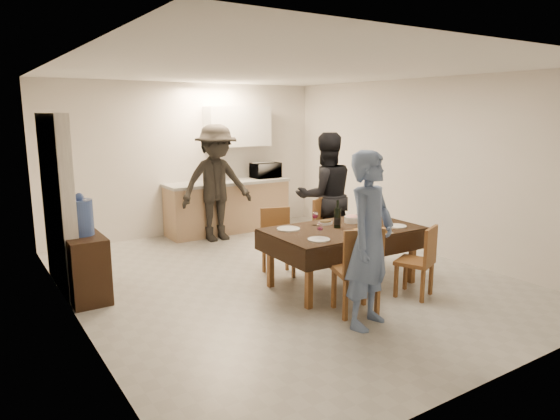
{
  "coord_description": "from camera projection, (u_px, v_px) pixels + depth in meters",
  "views": [
    {
      "loc": [
        -3.39,
        -5.13,
        2.12
      ],
      "look_at": [
        -0.24,
        -0.3,
        0.97
      ],
      "focal_mm": 32.0,
      "sensor_mm": 36.0,
      "label": 1
    }
  ],
  "objects": [
    {
      "name": "chair_near_right",
      "position": [
        420.0,
        255.0,
        5.66
      ],
      "size": [
        0.5,
        0.52,
        0.46
      ],
      "rotation": [
        0.0,
        0.0,
        0.41
      ],
      "color": "brown",
      "rests_on": "floor"
    },
    {
      "name": "plate_far_left",
      "position": [
        288.0,
        229.0,
        5.98
      ],
      "size": [
        0.28,
        0.28,
        0.02
      ],
      "primitive_type": "cylinder",
      "color": "silver",
      "rests_on": "dining_table"
    },
    {
      "name": "dining_table",
      "position": [
        343.0,
        231.0,
        6.07
      ],
      "size": [
        1.87,
        1.11,
        0.72
      ],
      "rotation": [
        0.0,
        0.0,
        -0.02
      ],
      "color": "black",
      "rests_on": "floor"
    },
    {
      "name": "salad_bowl",
      "position": [
        352.0,
        219.0,
        6.36
      ],
      "size": [
        0.2,
        0.2,
        0.08
      ],
      "primitive_type": "cylinder",
      "color": "silver",
      "rests_on": "dining_table"
    },
    {
      "name": "wall_front",
      "position": [
        504.0,
        222.0,
        3.73
      ],
      "size": [
        5.0,
        0.02,
        2.6
      ],
      "primitive_type": "cube",
      "color": "silver",
      "rests_on": "floor"
    },
    {
      "name": "savoury_tart",
      "position": [
        371.0,
        231.0,
        5.8
      ],
      "size": [
        0.44,
        0.34,
        0.05
      ],
      "primitive_type": "cube",
      "rotation": [
        0.0,
        0.0,
        0.06
      ],
      "color": "#BC8037",
      "rests_on": "dining_table"
    },
    {
      "name": "chair_near_left",
      "position": [
        362.0,
        262.0,
        5.16
      ],
      "size": [
        0.56,
        0.57,
        0.52
      ],
      "rotation": [
        0.0,
        0.0,
        -0.35
      ],
      "color": "brown",
      "rests_on": "floor"
    },
    {
      "name": "plate_near_left",
      "position": [
        319.0,
        240.0,
        5.49
      ],
      "size": [
        0.25,
        0.25,
        0.01
      ],
      "primitive_type": "cylinder",
      "color": "silver",
      "rests_on": "dining_table"
    },
    {
      "name": "water_jug",
      "position": [
        81.0,
        217.0,
        5.57
      ],
      "size": [
        0.27,
        0.27,
        0.4
      ],
      "primitive_type": "cylinder",
      "color": "#4563B5",
      "rests_on": "console"
    },
    {
      "name": "plate_near_right",
      "position": [
        396.0,
        226.0,
        6.13
      ],
      "size": [
        0.25,
        0.25,
        0.01
      ],
      "primitive_type": "cylinder",
      "color": "silver",
      "rests_on": "dining_table"
    },
    {
      "name": "upper_cabinet",
      "position": [
        238.0,
        127.0,
        8.88
      ],
      "size": [
        1.2,
        0.34,
        0.7
      ],
      "primitive_type": "cube",
      "color": "silver",
      "rests_on": "wall_back"
    },
    {
      "name": "console",
      "position": [
        85.0,
        267.0,
        5.68
      ],
      "size": [
        0.4,
        0.81,
        0.75
      ],
      "primitive_type": "cube",
      "color": "black",
      "rests_on": "floor"
    },
    {
      "name": "mushroom_dish",
      "position": [
        325.0,
        223.0,
        6.26
      ],
      "size": [
        0.18,
        0.18,
        0.03
      ],
      "primitive_type": "cylinder",
      "color": "silver",
      "rests_on": "dining_table"
    },
    {
      "name": "wine_bottle",
      "position": [
        337.0,
        214.0,
        6.04
      ],
      "size": [
        0.09,
        0.09,
        0.34
      ],
      "primitive_type": null,
      "color": "black",
      "rests_on": "dining_table"
    },
    {
      "name": "wine_glass_a",
      "position": [
        320.0,
        231.0,
        5.54
      ],
      "size": [
        0.08,
        0.08,
        0.18
      ],
      "primitive_type": null,
      "color": "white",
      "rests_on": "dining_table"
    },
    {
      "name": "wine_glass_b",
      "position": [
        363.0,
        212.0,
        6.54
      ],
      "size": [
        0.09,
        0.09,
        0.2
      ],
      "primitive_type": null,
      "color": "white",
      "rests_on": "dining_table"
    },
    {
      "name": "wine_glass_c",
      "position": [
        315.0,
        218.0,
        6.18
      ],
      "size": [
        0.08,
        0.08,
        0.18
      ],
      "primitive_type": null,
      "color": "white",
      "rests_on": "dining_table"
    },
    {
      "name": "person_near",
      "position": [
        370.0,
        240.0,
        4.87
      ],
      "size": [
        0.75,
        0.62,
        1.76
      ],
      "primitive_type": "imported",
      "rotation": [
        0.0,
        0.0,
        0.36
      ],
      "color": "#5A72A2",
      "rests_on": "floor"
    },
    {
      "name": "person_far",
      "position": [
        325.0,
        196.0,
        7.18
      ],
      "size": [
        1.04,
        0.9,
        1.83
      ],
      "primitive_type": "imported",
      "rotation": [
        0.0,
        0.0,
        2.88
      ],
      "color": "black",
      "rests_on": "floor"
    },
    {
      "name": "chair_far_right",
      "position": [
        337.0,
        226.0,
        6.88
      ],
      "size": [
        0.55,
        0.57,
        0.5
      ],
      "rotation": [
        0.0,
        0.0,
        3.56
      ],
      "color": "brown",
      "rests_on": "floor"
    },
    {
      "name": "ceiling",
      "position": [
        283.0,
        70.0,
        5.94
      ],
      "size": [
        5.0,
        6.0,
        0.02
      ],
      "primitive_type": "cube",
      "color": "white",
      "rests_on": "wall_back"
    },
    {
      "name": "kitchen_worktop",
      "position": [
        228.0,
        182.0,
        8.8
      ],
      "size": [
        2.24,
        0.64,
        0.05
      ],
      "primitive_type": "cube",
      "color": "#A2A29D",
      "rests_on": "kitchen_base_cabinet"
    },
    {
      "name": "floor",
      "position": [
        283.0,
        278.0,
        6.44
      ],
      "size": [
        5.0,
        6.0,
        0.02
      ],
      "primitive_type": "cube",
      "color": "#AAAAA5",
      "rests_on": "ground"
    },
    {
      "name": "person_kitchen",
      "position": [
        216.0,
        183.0,
        8.18
      ],
      "size": [
        1.24,
        0.71,
        1.91
      ],
      "primitive_type": "imported",
      "color": "black",
      "rests_on": "floor"
    },
    {
      "name": "plate_far_right",
      "position": [
        363.0,
        218.0,
        6.63
      ],
      "size": [
        0.27,
        0.27,
        0.02
      ],
      "primitive_type": "cylinder",
      "color": "silver",
      "rests_on": "dining_table"
    },
    {
      "name": "stub_partition",
      "position": [
        58.0,
        203.0,
        5.93
      ],
      "size": [
        0.15,
        1.4,
        2.1
      ],
      "primitive_type": "cube",
      "color": "silver",
      "rests_on": "floor"
    },
    {
      "name": "kitchen_base_cabinet",
      "position": [
        228.0,
        208.0,
        8.88
      ],
      "size": [
        2.2,
        0.6,
        0.86
      ],
      "primitive_type": "cube",
      "color": "tan",
      "rests_on": "floor"
    },
    {
      "name": "wall_back",
      "position": [
        188.0,
        159.0,
        8.66
      ],
      "size": [
        5.0,
        0.02,
        2.6
      ],
      "primitive_type": "cube",
      "color": "silver",
      "rests_on": "floor"
    },
    {
      "name": "water_pitcher",
      "position": [
        368.0,
        217.0,
        6.19
      ],
      "size": [
        0.15,
        0.15,
        0.22
      ],
      "primitive_type": "cylinder",
      "color": "white",
      "rests_on": "dining_table"
    },
    {
      "name": "chair_far_left",
      "position": [
        282.0,
        237.0,
        6.4
      ],
      "size": [
        0.5,
        0.51,
        0.47
      ],
      "rotation": [
        0.0,
        0.0,
        2.81
      ],
      "color": "brown",
      "rests_on": "floor"
    },
    {
      "name": "wall_right",
      "position": [
        421.0,
        166.0,
        7.53
      ],
      "size": [
        0.02,
        6.0,
        2.6
      ],
      "primitive_type": "cube",
      "color": "silver",
      "rests_on": "floor"
    },
    {
      "name": "microwave",
      "position": [
        266.0,
        170.0,
        9.19
      ],
      "size": [
        0.5,
        0.34,
        0.28
      ],
      "primitive_type": "imported",
      "rotation": [
        0.0,
        0.0,
        3.14
      ],
      "color": "silver",
      "rests_on": "kitchen_worktop"
    },
    {
      "name": "wall_left",
      "position": [
        69.0,
        197.0,
        4.85
      ],
      "size": [
        0.02,
        6.0,
        2.6
      ],
      "primitive_type": "cube",
      "color": "silver",
      "rests_on": "floor"
    }
  ]
}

